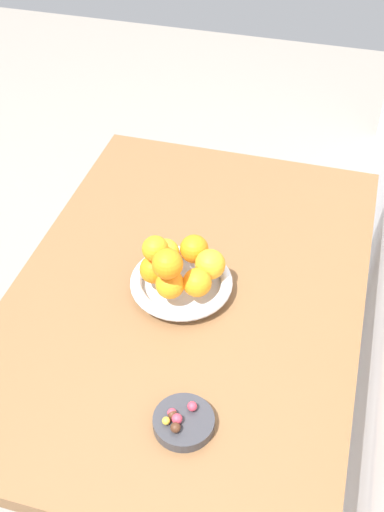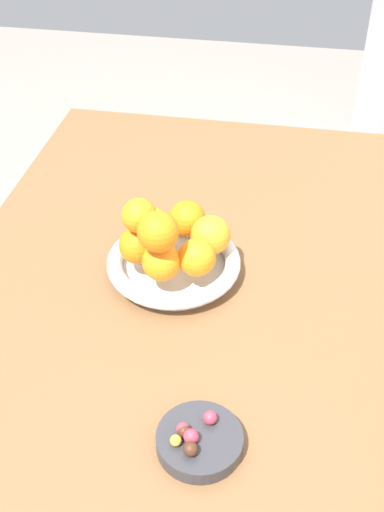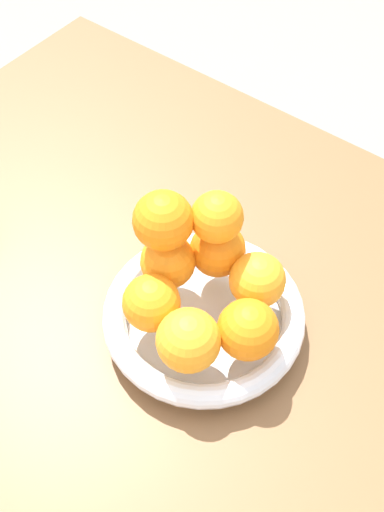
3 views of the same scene
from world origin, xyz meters
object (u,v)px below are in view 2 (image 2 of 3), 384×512
orange_0 (138,245)px  orange_6 (158,232)px  candy_ball_5 (183,429)px  orange_3 (210,235)px  candy_ball_2 (190,449)px  candy_ball_4 (210,418)px  dining_table (182,308)px  orange_7 (139,215)px  candy_dish (200,441)px  orange_2 (197,257)px  candy_ball_3 (184,431)px  fruit_bowl (174,264)px  candy_ball_1 (176,441)px  orange_5 (151,225)px  orange_1 (161,262)px  orange_4 (186,219)px  candy_ball_0 (191,436)px

orange_0 → orange_6: (0.04, 0.04, 0.06)m
candy_ball_5 → orange_3: bearing=-176.7°
candy_ball_2 → candy_ball_4: (-0.05, 0.02, -0.00)m
dining_table → candy_ball_2: 0.39m
orange_0 → orange_7: bearing=93.3°
candy_dish → orange_2: size_ratio=1.82×
dining_table → orange_3: (-0.01, 0.05, 0.16)m
orange_3 → candy_ball_3: (0.35, 0.02, -0.04)m
candy_ball_2 → fruit_bowl: bearing=-165.4°
candy_dish → orange_7: bearing=-154.2°
candy_dish → orange_0: bearing=-153.4°
orange_3 → orange_6: bearing=-38.9°
candy_ball_2 → candy_ball_5: candy_ball_2 is taller
orange_6 → candy_ball_1: size_ratio=4.29×
orange_2 → orange_7: bearing=-98.5°
candy_ball_4 → candy_ball_2: bearing=-18.0°
orange_5 → candy_ball_5: (0.36, 0.12, -0.04)m
orange_1 → candy_ball_3: orange_1 is taller
candy_dish → orange_2: 0.30m
candy_dish → orange_7: orange_7 is taller
orange_2 → candy_ball_1: (0.31, 0.03, -0.04)m
orange_4 → candy_ball_0: 0.41m
orange_5 → candy_ball_0: size_ratio=3.15×
orange_7 → candy_ball_2: size_ratio=2.98×
fruit_bowl → candy_ball_2: size_ratio=11.96×
orange_2 → orange_4: 0.10m
orange_4 → candy_ball_4: size_ratio=3.51×
orange_1 → orange_2: (-0.02, 0.05, 0.00)m
fruit_bowl → orange_2: (0.04, 0.04, 0.05)m
orange_0 → orange_4: size_ratio=0.98×
orange_4 → candy_ball_3: 0.40m
orange_3 → candy_ball_5: 0.35m
orange_0 → candy_ball_4: (0.28, 0.16, -0.04)m
orange_4 → candy_ball_3: size_ratio=3.72×
candy_dish → candy_ball_4: candy_ball_4 is taller
orange_1 → orange_4: orange_4 is taller
candy_ball_0 → orange_5: bearing=-160.0°
orange_6 → candy_ball_0: bearing=19.9°
orange_1 → candy_ball_4: 0.28m
orange_7 → fruit_bowl: bearing=113.5°
fruit_bowl → orange_3: bearing=111.8°
dining_table → orange_2: 0.17m
dining_table → orange_0: size_ratio=17.71×
orange_1 → candy_ball_5: orange_1 is taller
dining_table → candy_ball_1: candy_ball_1 is taller
dining_table → orange_7: (0.03, -0.06, 0.22)m
candy_ball_0 → candy_ball_4: size_ratio=1.07×
orange_3 → candy_dish: bearing=6.8°
dining_table → orange_0: orange_0 is taller
candy_dish → candy_ball_2: candy_ball_2 is taller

